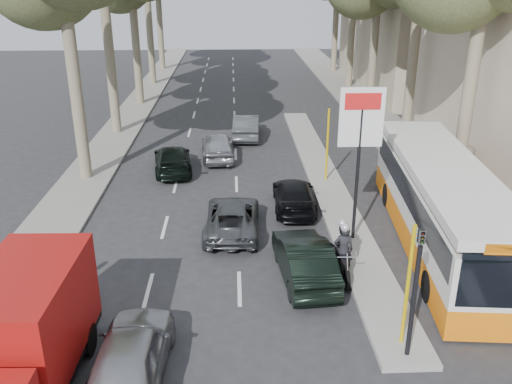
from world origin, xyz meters
The scene contains 18 objects.
ground centered at (0.00, 0.00, 0.00)m, with size 120.00×120.00×0.00m, color #28282B.
sidewalk_right centered at (8.60, 25.00, 0.06)m, with size 3.20×70.00×0.12m, color gray.
median_left centered at (-8.00, 28.00, 0.06)m, with size 2.40×64.00×0.12m, color gray.
traffic_island centered at (3.25, 11.00, 0.08)m, with size 1.50×26.00×0.16m, color gray.
billboard centered at (3.25, 5.00, 3.70)m, with size 1.50×12.10×5.60m.
traffic_light_island centered at (3.25, -1.50, 2.49)m, with size 0.16×0.41×3.60m.
silver_hatchback centered at (-3.50, -2.00, 0.72)m, with size 1.69×4.20×1.43m, color #9C9EA4.
dark_hatchback centered at (1.16, 2.52, 0.69)m, with size 1.45×4.17×1.37m, color black.
queue_car_a centered at (-1.10, 6.00, 0.59)m, with size 1.96×4.25×1.18m, color #494C50.
queue_car_b centered at (1.45, 8.06, 0.59)m, with size 1.65×4.06×1.18m, color black.
queue_car_c centered at (-1.83, 14.81, 0.69)m, with size 1.63×4.05×1.38m, color #A9ABB1.
queue_car_d centered at (-0.24, 18.66, 0.69)m, with size 1.47×4.21×1.39m, color #53565B.
queue_car_e centered at (-4.00, 12.93, 0.62)m, with size 1.74×4.29×1.24m, color black.
red_truck centered at (-5.75, -2.32, 1.54)m, with size 2.25×5.52×2.91m.
city_bus centered at (6.20, 4.67, 1.61)m, with size 3.64×11.78×3.05m.
motorcycle centered at (2.41, 2.80, 0.85)m, with size 0.80×2.20×1.87m.
pedestrian_near centered at (7.80, 6.77, 1.04)m, with size 1.08×0.53×1.84m, color #413651.
pedestrian_far centered at (9.51, 10.33, 1.02)m, with size 1.16×0.51×1.79m, color brown.
Camera 1 is at (-1.02, -12.41, 8.98)m, focal length 38.00 mm.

